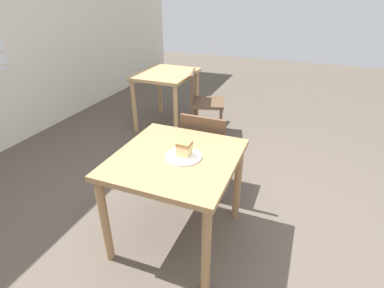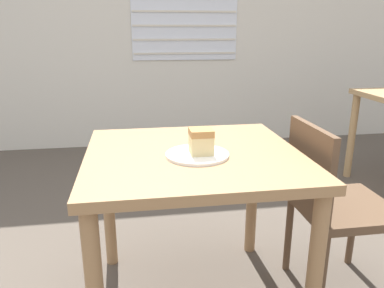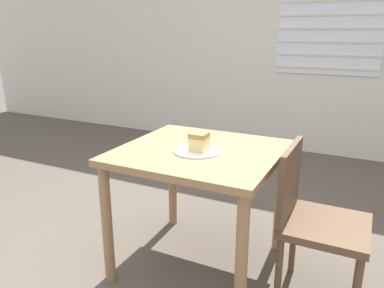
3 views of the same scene
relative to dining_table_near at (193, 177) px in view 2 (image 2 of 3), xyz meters
The scene contains 5 objects.
wall_back 2.73m from the dining_table_near, 90.78° to the left, with size 10.00×0.09×2.80m.
dining_table_near is the anchor object (origin of this frame).
chair_near_window 0.67m from the dining_table_near, ahead, with size 0.42×0.42×0.84m.
plate 0.13m from the dining_table_near, 82.53° to the right, with size 0.26×0.26×0.01m.
cake_slice 0.19m from the dining_table_near, 69.51° to the right, with size 0.09×0.09×0.10m.
Camera 2 is at (-0.19, -1.06, 1.24)m, focal length 35.00 mm.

